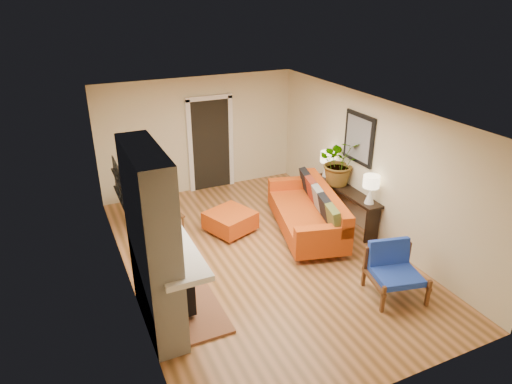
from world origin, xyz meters
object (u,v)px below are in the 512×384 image
dining_table (153,199)px  console_table (346,196)px  lamp_far (327,161)px  ottoman (230,220)px  lamp_near (371,186)px  blue_chair (393,267)px  houseplant (340,162)px  sofa (311,212)px

dining_table → console_table: dining_table is taller
console_table → lamp_far: size_ratio=3.43×
console_table → lamp_far: 0.88m
ottoman → lamp_far: bearing=3.3°
console_table → lamp_near: 0.85m
blue_chair → houseplant: 2.69m
sofa → lamp_far: 1.30m
lamp_far → lamp_near: bearing=-90.0°
sofa → lamp_near: 1.25m
ottoman → blue_chair: blue_chair is taller
dining_table → lamp_far: bearing=-12.3°
console_table → houseplant: (-0.01, 0.28, 0.63)m
sofa → console_table: size_ratio=1.37×
blue_chair → lamp_far: lamp_far is taller
ottoman → sofa: bearing=-24.3°
lamp_near → lamp_far: size_ratio=1.00×
blue_chair → dining_table: dining_table is taller
lamp_near → blue_chair: bearing=-113.8°
blue_chair → houseplant: houseplant is taller
ottoman → lamp_near: size_ratio=1.90×
dining_table → lamp_far: size_ratio=3.02×
sofa → console_table: 0.84m
dining_table → lamp_near: size_ratio=3.02×
houseplant → console_table: bearing=-88.0°
sofa → lamp_near: lamp_near is taller
ottoman → houseplant: houseplant is taller
blue_chair → lamp_near: size_ratio=1.70×
ottoman → console_table: (2.23, -0.61, 0.34)m
dining_table → ottoman: bearing=-35.2°
sofa → ottoman: size_ratio=2.46×
ottoman → houseplant: 2.44m
blue_chair → houseplant: size_ratio=0.96×
sofa → lamp_near: bearing=-39.1°
lamp_near → houseplant: (-0.01, 0.98, 0.14)m
houseplant → lamp_near: bearing=-89.4°
ottoman → console_table: 2.34m
sofa → houseplant: houseplant is taller
ottoman → lamp_near: 2.71m
lamp_near → sofa: bearing=140.9°
houseplant → sofa: bearing=-159.3°
console_table → houseplant: bearing=92.0°
blue_chair → houseplant: bearing=75.2°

